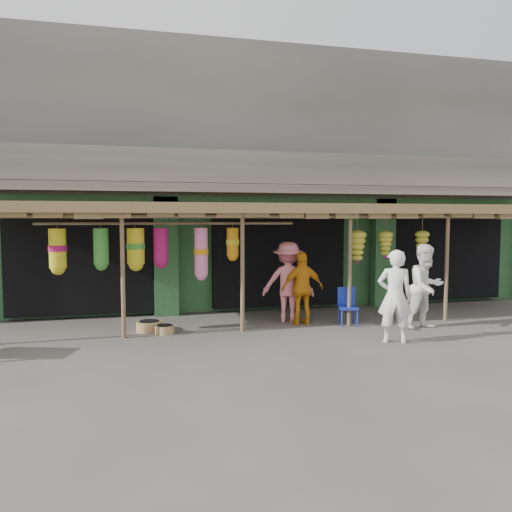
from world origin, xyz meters
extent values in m
plane|color=#514C47|center=(0.00, 0.00, 0.00)|extent=(80.00, 80.00, 0.00)
cube|color=gray|center=(0.00, 5.00, 5.00)|extent=(16.00, 6.00, 4.00)
cube|color=#2D6033|center=(0.00, 5.15, 1.50)|extent=(16.00, 5.70, 3.00)
cube|color=gray|center=(0.00, 1.65, 3.20)|extent=(16.00, 0.90, 0.22)
cube|color=gray|center=(0.00, 1.25, 3.70)|extent=(16.00, 0.10, 0.80)
cube|color=#2D6033|center=(0.00, 2.05, 2.85)|extent=(16.00, 0.35, 0.35)
cube|color=yellow|center=(-5.00, 1.97, 2.75)|extent=(1.70, 0.06, 0.55)
cube|color=#B21414|center=(-5.00, 1.93, 2.75)|extent=(1.30, 0.02, 0.30)
cube|color=black|center=(-5.00, 3.00, 1.35)|extent=(3.60, 2.00, 2.50)
cube|color=black|center=(0.00, 3.00, 1.35)|extent=(3.60, 2.00, 2.50)
cube|color=black|center=(5.00, 3.00, 1.35)|extent=(3.60, 2.00, 2.50)
cube|color=#2D6033|center=(-3.00, 2.05, 1.50)|extent=(0.60, 0.35, 3.00)
cube|color=#2D6033|center=(3.00, 2.05, 1.50)|extent=(0.60, 0.35, 3.00)
cylinder|color=brown|center=(-4.00, -0.20, 1.30)|extent=(0.09, 0.09, 2.60)
cylinder|color=brown|center=(-1.50, -0.20, 1.30)|extent=(0.09, 0.09, 2.60)
cylinder|color=brown|center=(1.00, -0.20, 1.30)|extent=(0.09, 0.09, 2.60)
cylinder|color=brown|center=(3.50, -0.20, 1.30)|extent=(0.09, 0.09, 2.60)
cylinder|color=brown|center=(-0.25, -0.20, 2.50)|extent=(12.90, 0.08, 0.08)
cylinder|color=brown|center=(-3.00, 0.20, 2.35)|extent=(5.50, 0.06, 0.06)
cube|color=brown|center=(0.00, 0.90, 2.68)|extent=(14.00, 2.70, 0.22)
cylinder|color=#192CA5|center=(0.78, -0.30, 0.20)|extent=(0.04, 0.04, 0.39)
cylinder|color=#192CA5|center=(1.13, -0.37, 0.20)|extent=(0.04, 0.04, 0.39)
cylinder|color=#192CA5|center=(0.85, 0.04, 0.20)|extent=(0.04, 0.04, 0.39)
cylinder|color=#192CA5|center=(1.19, -0.02, 0.20)|extent=(0.04, 0.04, 0.39)
cube|color=#192CA5|center=(0.99, -0.16, 0.41)|extent=(0.48, 0.48, 0.05)
cube|color=#192CA5|center=(1.02, 0.03, 0.64)|extent=(0.41, 0.12, 0.44)
cylinder|color=#946843|center=(-3.16, -0.02, 0.09)|extent=(0.49, 0.49, 0.18)
cylinder|color=#A47849|center=(-3.48, 0.32, 0.11)|extent=(0.72, 0.72, 0.21)
cylinder|color=olive|center=(-3.52, 0.25, 0.10)|extent=(0.49, 0.49, 0.20)
imported|color=white|center=(1.23, -1.84, 0.92)|extent=(0.79, 0.65, 1.85)
imported|color=white|center=(2.54, -0.87, 0.94)|extent=(1.04, 0.89, 1.89)
imported|color=orange|center=(0.00, 0.18, 0.85)|extent=(1.00, 0.44, 1.70)
imported|color=pink|center=(-0.23, 0.58, 0.95)|extent=(1.39, 1.07, 1.90)
camera|label=1|loc=(-3.71, -10.68, 2.45)|focal=35.00mm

